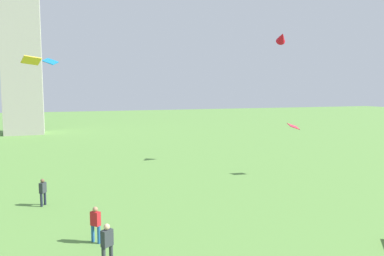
{
  "coord_description": "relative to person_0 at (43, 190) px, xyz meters",
  "views": [
    {
      "loc": [
        -6.4,
        -3.44,
        6.62
      ],
      "look_at": [
        1.8,
        18.32,
        4.28
      ],
      "focal_mm": 34.85,
      "sensor_mm": 36.0,
      "label": 1
    }
  ],
  "objects": [
    {
      "name": "kite_flying_4",
      "position": [
        -0.85,
        12.35,
        8.29
      ],
      "size": [
        1.72,
        1.33,
        0.77
      ],
      "rotation": [
        0.0,
        0.0,
        0.37
      ],
      "color": "gold"
    },
    {
      "name": "kite_flying_3",
      "position": [
        18.16,
        1.48,
        2.95
      ],
      "size": [
        0.92,
        0.59,
        0.5
      ],
      "rotation": [
        0.0,
        0.0,
        6.28
      ],
      "color": "red"
    },
    {
      "name": "kite_flying_0",
      "position": [
        20.11,
        6.25,
        10.46
      ],
      "size": [
        1.29,
        1.61,
        1.26
      ],
      "rotation": [
        0.0,
        0.0,
        5.89
      ],
      "color": "red"
    },
    {
      "name": "person_0",
      "position": [
        0.0,
        0.0,
        0.0
      ],
      "size": [
        0.42,
        0.48,
        1.58
      ],
      "rotation": [
        0.0,
        0.0,
        4.16
      ],
      "color": "#1E2333",
      "rests_on": "ground_plane"
    },
    {
      "name": "person_1",
      "position": [
        2.42,
        -8.89,
        0.05
      ],
      "size": [
        0.5,
        0.45,
        1.67
      ],
      "rotation": [
        0.0,
        0.0,
        0.58
      ],
      "color": "#2D3338",
      "rests_on": "ground_plane"
    },
    {
      "name": "kite_flying_1",
      "position": [
        0.67,
        5.32,
        7.74
      ],
      "size": [
        1.1,
        0.95,
        0.56
      ],
      "rotation": [
        0.0,
        0.0,
        5.68
      ],
      "color": "#1578C3"
    },
    {
      "name": "person_5",
      "position": [
        2.26,
        -6.46,
        0.02
      ],
      "size": [
        0.45,
        0.48,
        1.61
      ],
      "rotation": [
        0.0,
        0.0,
        2.27
      ],
      "color": "#235693",
      "rests_on": "ground_plane"
    }
  ]
}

